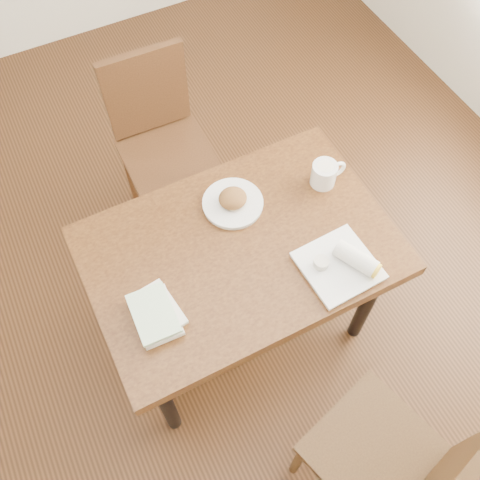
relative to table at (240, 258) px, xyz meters
name	(u,v)px	position (x,y,z in m)	size (l,w,h in m)	color
ground	(240,323)	(0.00, 0.00, -0.67)	(4.00, 5.00, 0.01)	#472814
room_walls	(240,60)	(0.00, 0.00, 0.97)	(4.02, 5.02, 2.80)	silver
table	(240,258)	(0.00, 0.00, 0.00)	(1.17, 0.79, 0.75)	brown
chair_near	(399,467)	(0.14, -0.92, -0.11)	(0.52, 0.52, 0.95)	#442D13
chair_far	(159,134)	(-0.01, 0.85, -0.11)	(0.43, 0.43, 0.95)	#4C2C15
plate_scone	(233,202)	(0.06, 0.19, 0.11)	(0.24, 0.24, 0.08)	white
coffee_mug	(325,173)	(0.45, 0.12, 0.14)	(0.15, 0.10, 0.10)	white
plate_burrito	(344,264)	(0.30, -0.25, 0.11)	(0.28, 0.28, 0.09)	white
book_stack	(156,314)	(-0.39, -0.12, 0.11)	(0.17, 0.23, 0.05)	white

